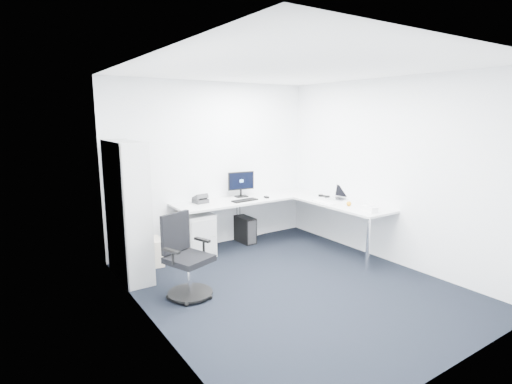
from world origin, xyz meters
TOP-DOWN VIEW (x-y plane):
  - ground at (0.00, 0.00)m, footprint 4.20×4.20m
  - ceiling at (0.00, 0.00)m, footprint 4.20×4.20m
  - wall_back at (0.00, 2.10)m, footprint 3.60×0.02m
  - wall_front at (0.00, -2.10)m, footprint 3.60×0.02m
  - wall_left at (-1.80, 0.00)m, footprint 0.02×4.20m
  - wall_right at (1.80, 0.00)m, footprint 0.02×4.20m
  - l_desk at (0.55, 1.40)m, footprint 2.74×1.53m
  - drawer_pedestal at (-0.50, 1.75)m, footprint 0.44×0.55m
  - bookshelf at (-1.62, 1.45)m, footprint 0.36×0.92m
  - task_chair at (-1.21, 0.45)m, footprint 0.72×0.72m
  - black_pc_tower at (0.48, 1.89)m, footprint 0.20×0.46m
  - beige_pc_tower at (-1.18, 1.74)m, footprint 0.23×0.42m
  - power_strip at (0.99, 2.12)m, footprint 0.31×0.11m
  - monitor at (0.43, 1.91)m, footprint 0.48×0.21m
  - black_keyboard at (0.30, 1.60)m, footprint 0.45×0.19m
  - mouse at (0.73, 1.60)m, footprint 0.06×0.10m
  - desk_phone at (-0.36, 1.87)m, footprint 0.22×0.22m
  - laptop at (1.62, 0.85)m, footprint 0.38×0.37m
  - white_keyboard at (1.26, 0.79)m, footprint 0.13×0.43m
  - headphones at (1.59, 1.12)m, footprint 0.16×0.22m
  - orange_fruit at (1.42, 0.40)m, footprint 0.08×0.08m
  - tissue_box at (1.40, -0.02)m, footprint 0.15×0.24m

SIDE VIEW (x-z plane):
  - ground at x=0.00m, z-range 0.00..0.00m
  - power_strip at x=0.99m, z-range 0.00..0.04m
  - beige_pc_tower at x=-1.18m, z-range 0.00..0.38m
  - black_pc_tower at x=0.48m, z-range 0.00..0.44m
  - drawer_pedestal at x=-0.50m, z-range 0.00..0.67m
  - l_desk at x=0.55m, z-range 0.00..0.80m
  - task_chair at x=-1.21m, z-range 0.00..1.01m
  - white_keyboard at x=1.26m, z-range 0.80..0.81m
  - black_keyboard at x=0.30m, z-range 0.80..0.82m
  - mouse at x=0.73m, z-range 0.80..0.83m
  - headphones at x=1.59m, z-range 0.80..0.85m
  - orange_fruit at x=1.42m, z-range 0.80..0.88m
  - tissue_box at x=1.40m, z-range 0.80..0.88m
  - desk_phone at x=-0.36m, z-range 0.80..0.94m
  - laptop at x=1.62m, z-range 0.80..1.03m
  - bookshelf at x=-1.62m, z-range 0.00..1.85m
  - monitor at x=0.43m, z-range 0.80..1.24m
  - wall_back at x=0.00m, z-range 0.00..2.70m
  - wall_front at x=0.00m, z-range 0.00..2.70m
  - wall_left at x=-1.80m, z-range 0.00..2.70m
  - wall_right at x=1.80m, z-range 0.00..2.70m
  - ceiling at x=0.00m, z-range 2.70..2.70m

